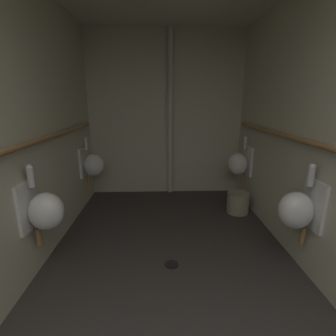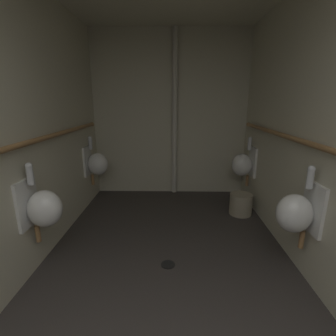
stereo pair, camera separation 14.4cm
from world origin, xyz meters
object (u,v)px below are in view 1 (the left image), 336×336
at_px(urinal_right_far, 239,163).
at_px(urinal_right_mid, 298,209).
at_px(urinal_left_far, 92,164).
at_px(standpipe_back_wall, 170,116).
at_px(urinal_left_mid, 44,210).
at_px(waste_bin, 238,203).
at_px(floor_drain, 171,264).

bearing_deg(urinal_right_far, urinal_right_mid, -90.00).
relative_size(urinal_left_far, standpipe_back_wall, 0.29).
bearing_deg(urinal_left_mid, urinal_right_mid, -1.36).
distance_m(urinal_left_far, waste_bin, 2.22).
xyz_separation_m(urinal_right_far, floor_drain, (-1.11, -1.52, -0.64)).
height_order(standpipe_back_wall, floor_drain, standpipe_back_wall).
bearing_deg(urinal_right_mid, standpipe_back_wall, 116.15).
distance_m(urinal_left_mid, urinal_right_far, 2.74).
xyz_separation_m(urinal_left_far, urinal_right_far, (2.23, -0.00, 0.00)).
relative_size(standpipe_back_wall, floor_drain, 18.61).
bearing_deg(urinal_right_mid, urinal_left_mid, 178.64).
bearing_deg(standpipe_back_wall, floor_drain, -91.99).
relative_size(urinal_left_mid, urinal_right_far, 1.00).
xyz_separation_m(urinal_right_mid, urinal_right_far, (0.00, 1.66, 0.00)).
distance_m(urinal_right_mid, waste_bin, 1.40).
bearing_deg(floor_drain, urinal_left_far, 126.38).
height_order(urinal_left_far, urinal_right_mid, same).
xyz_separation_m(urinal_left_mid, urinal_right_mid, (2.23, -0.05, 0.00)).
height_order(urinal_right_mid, waste_bin, urinal_right_mid).
distance_m(urinal_left_mid, urinal_right_mid, 2.23).
xyz_separation_m(urinal_left_far, standpipe_back_wall, (1.19, 0.45, 0.68)).
bearing_deg(standpipe_back_wall, urinal_left_far, -159.35).
distance_m(floor_drain, waste_bin, 1.55).
relative_size(urinal_right_far, waste_bin, 2.41).
distance_m(standpipe_back_wall, floor_drain, 2.37).
distance_m(urinal_right_far, floor_drain, 1.98).
bearing_deg(urinal_left_mid, waste_bin, 30.45).
xyz_separation_m(urinal_left_mid, waste_bin, (2.13, 1.25, -0.50)).
bearing_deg(waste_bin, floor_drain, -131.03).
height_order(floor_drain, waste_bin, waste_bin).
distance_m(urinal_left_far, urinal_right_mid, 2.78).
bearing_deg(urinal_right_far, urinal_left_mid, -144.18).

